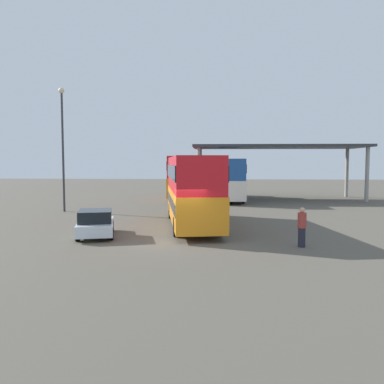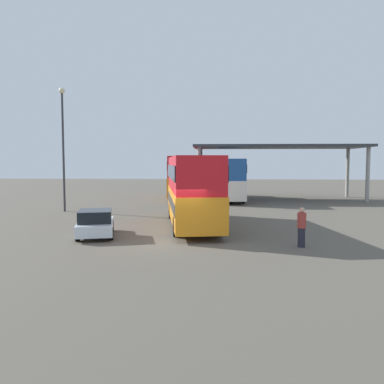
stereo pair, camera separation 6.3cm
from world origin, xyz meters
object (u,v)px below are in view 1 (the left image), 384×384
double_decker_near_canopy (190,175)px  pedestrian_waiting (302,227)px  double_decker_mid_row (229,178)px  lamppost_tall (63,136)px  double_decker_main (192,188)px  parked_hatchback (96,223)px

double_decker_near_canopy → pedestrian_waiting: 24.61m
double_decker_mid_row → pedestrian_waiting: size_ratio=5.89×
double_decker_mid_row → lamppost_tall: lamppost_tall is taller
double_decker_near_canopy → pedestrian_waiting: size_ratio=6.31×
double_decker_main → lamppost_tall: bearing=49.5°
double_decker_near_canopy → double_decker_main: bearing=-169.6°
pedestrian_waiting → double_decker_near_canopy: bearing=2.0°
double_decker_main → double_decker_mid_row: bearing=-18.3°
parked_hatchback → double_decker_near_canopy: bearing=-22.9°
double_decker_main → double_decker_mid_row: (2.58, 16.09, 0.00)m
double_decker_mid_row → lamppost_tall: size_ratio=1.11×
double_decker_mid_row → parked_hatchback: bearing=157.6°
double_decker_main → double_decker_near_canopy: bearing=-4.6°
parked_hatchback → double_decker_near_canopy: double_decker_near_canopy is taller
double_decker_near_canopy → parked_hatchback: bearing=177.6°
double_decker_main → parked_hatchback: 6.06m
double_decker_mid_row → lamppost_tall: bearing=125.7°
lamppost_tall → double_decker_mid_row: bearing=37.9°
double_decker_main → parked_hatchback: size_ratio=2.69×
parked_hatchback → lamppost_tall: bearing=14.9°
double_decker_main → double_decker_mid_row: double_decker_mid_row is taller
parked_hatchback → pedestrian_waiting: bearing=-115.0°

